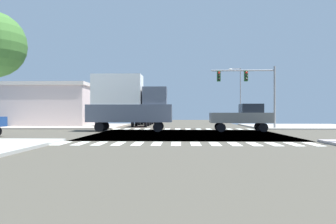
% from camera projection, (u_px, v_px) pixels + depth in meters
% --- Properties ---
extents(ground, '(90.00, 90.00, 0.05)m').
position_uv_depth(ground, '(187.00, 134.00, 23.70)').
color(ground, '#464238').
extents(sidewalk_corner_ne, '(12.00, 12.00, 0.14)m').
position_uv_depth(sidewalk_corner_ne, '(302.00, 126.00, 35.21)').
color(sidewalk_corner_ne, '#A09B91').
rests_on(sidewalk_corner_ne, ground).
extents(sidewalk_corner_nw, '(12.00, 12.00, 0.14)m').
position_uv_depth(sidewalk_corner_nw, '(71.00, 126.00, 36.16)').
color(sidewalk_corner_nw, '#A5998B').
rests_on(sidewalk_corner_nw, ground).
extents(crosswalk_near, '(13.50, 2.00, 0.01)m').
position_uv_depth(crosswalk_near, '(186.00, 144.00, 16.41)').
color(crosswalk_near, white).
rests_on(crosswalk_near, ground).
extents(crosswalk_far, '(13.50, 2.00, 0.01)m').
position_uv_depth(crosswalk_far, '(183.00, 129.00, 31.00)').
color(crosswalk_far, white).
rests_on(crosswalk_far, ground).
extents(traffic_signal_mast, '(6.22, 0.55, 6.10)m').
position_uv_depth(traffic_signal_mast, '(249.00, 83.00, 30.77)').
color(traffic_signal_mast, gray).
rests_on(traffic_signal_mast, ground).
extents(street_lamp, '(1.78, 0.32, 7.83)m').
position_uv_depth(street_lamp, '(239.00, 90.00, 44.43)').
color(street_lamp, gray).
rests_on(street_lamp, ground).
extents(bank_building, '(12.49, 10.22, 5.01)m').
position_uv_depth(bank_building, '(52.00, 105.00, 39.39)').
color(bank_building, beige).
rests_on(bank_building, ground).
extents(sedan_nearside_1, '(1.80, 4.30, 1.88)m').
position_uv_depth(sedan_nearside_1, '(141.00, 117.00, 36.16)').
color(sedan_nearside_1, black).
rests_on(sedan_nearside_1, ground).
extents(pickup_crossing_1, '(5.10, 2.00, 2.35)m').
position_uv_depth(pickup_crossing_1, '(243.00, 116.00, 27.02)').
color(pickup_crossing_1, black).
rests_on(pickup_crossing_1, ground).
extents(sedan_leading_3, '(1.80, 4.30, 1.88)m').
position_uv_depth(sedan_leading_3, '(157.00, 115.00, 62.94)').
color(sedan_leading_3, black).
rests_on(sedan_leading_3, ground).
extents(pickup_trailing_3, '(2.00, 5.10, 2.35)m').
position_uv_depth(pickup_trailing_3, '(150.00, 115.00, 47.76)').
color(pickup_trailing_3, black).
rests_on(pickup_trailing_3, ground).
extents(sedan_middle_4, '(1.80, 4.30, 1.88)m').
position_uv_depth(sedan_middle_4, '(146.00, 116.00, 41.67)').
color(sedan_middle_4, black).
rests_on(sedan_middle_4, ground).
extents(box_truck_outer_1, '(7.20, 2.40, 4.85)m').
position_uv_depth(box_truck_outer_1, '(128.00, 101.00, 27.38)').
color(box_truck_outer_1, black).
rests_on(box_truck_outer_1, ground).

